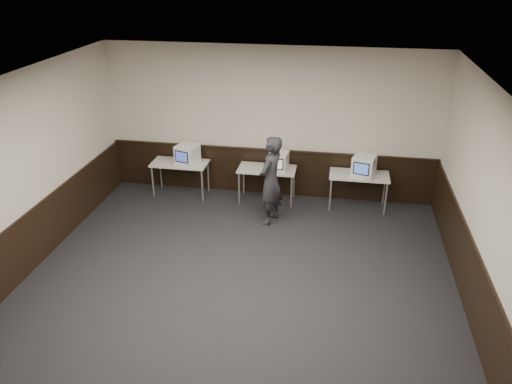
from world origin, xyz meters
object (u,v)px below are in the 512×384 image
(desk_center, at_px, (267,171))
(emac_right, at_px, (364,166))
(emac_left, at_px, (187,154))
(desk_left, at_px, (180,165))
(desk_right, at_px, (359,178))
(emac_center, at_px, (279,161))
(person, at_px, (271,180))

(desk_center, bearing_deg, emac_right, -1.55)
(emac_left, bearing_deg, emac_right, 14.78)
(desk_center, distance_m, emac_right, 1.99)
(desk_left, height_order, desk_right, same)
(desk_right, xyz_separation_m, emac_center, (-1.66, -0.04, 0.26))
(emac_center, xyz_separation_m, person, (-0.04, -0.86, -0.06))
(emac_center, relative_size, emac_right, 0.80)
(desk_center, height_order, person, person)
(desk_right, height_order, emac_right, emac_right)
(desk_left, relative_size, emac_left, 2.26)
(person, bearing_deg, desk_center, -147.79)
(desk_left, height_order, desk_center, same)
(desk_left, bearing_deg, emac_left, -9.01)
(emac_center, bearing_deg, desk_right, 6.43)
(desk_right, bearing_deg, emac_center, -178.67)
(desk_left, xyz_separation_m, emac_center, (2.14, -0.04, 0.26))
(emac_center, bearing_deg, emac_left, -175.14)
(desk_left, height_order, emac_left, emac_left)
(desk_right, relative_size, emac_left, 2.26)
(desk_center, distance_m, desk_right, 1.90)
(emac_right, bearing_deg, desk_center, -166.14)
(person, bearing_deg, desk_left, -93.92)
(desk_right, bearing_deg, emac_left, -179.52)
(desk_left, distance_m, emac_left, 0.34)
(desk_center, bearing_deg, emac_center, -8.97)
(person, bearing_deg, emac_right, 134.87)
(desk_right, bearing_deg, emac_right, -37.13)
(desk_center, relative_size, desk_right, 1.00)
(desk_center, height_order, emac_left, emac_left)
(desk_left, xyz_separation_m, person, (2.11, -0.90, 0.20))
(emac_right, height_order, person, person)
(desk_right, relative_size, emac_center, 2.75)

